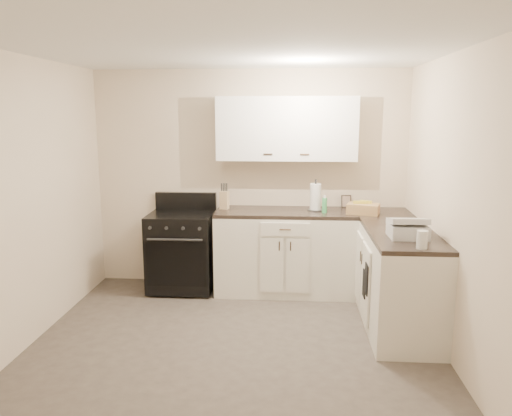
# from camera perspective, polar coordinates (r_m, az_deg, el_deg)

# --- Properties ---
(floor) EXTENTS (3.60, 3.60, 0.00)m
(floor) POSITION_cam_1_polar(r_m,az_deg,el_deg) (4.47, -2.64, -15.98)
(floor) COLOR #473F38
(floor) RESTS_ON ground
(ceiling) EXTENTS (3.60, 3.60, 0.00)m
(ceiling) POSITION_cam_1_polar(r_m,az_deg,el_deg) (4.02, -2.97, 17.78)
(ceiling) COLOR white
(ceiling) RESTS_ON wall_back
(wall_back) EXTENTS (3.60, 0.00, 3.60)m
(wall_back) POSITION_cam_1_polar(r_m,az_deg,el_deg) (5.83, -0.72, 3.30)
(wall_back) COLOR beige
(wall_back) RESTS_ON ground
(wall_right) EXTENTS (0.00, 3.60, 3.60)m
(wall_right) POSITION_cam_1_polar(r_m,az_deg,el_deg) (4.24, 22.12, -0.34)
(wall_right) COLOR beige
(wall_right) RESTS_ON ground
(wall_left) EXTENTS (0.00, 3.60, 3.60)m
(wall_left) POSITION_cam_1_polar(r_m,az_deg,el_deg) (4.63, -25.52, 0.27)
(wall_left) COLOR beige
(wall_left) RESTS_ON ground
(wall_front) EXTENTS (3.60, 0.00, 3.60)m
(wall_front) POSITION_cam_1_polar(r_m,az_deg,el_deg) (2.34, -8.02, -8.34)
(wall_front) COLOR beige
(wall_front) RESTS_ON ground
(base_cabinets_back) EXTENTS (1.55, 0.60, 0.90)m
(base_cabinets_back) POSITION_cam_1_polar(r_m,az_deg,el_deg) (5.68, 3.35, -5.17)
(base_cabinets_back) COLOR silver
(base_cabinets_back) RESTS_ON floor
(base_cabinets_right) EXTENTS (0.60, 1.90, 0.90)m
(base_cabinets_right) POSITION_cam_1_polar(r_m,az_deg,el_deg) (5.16, 15.38, -7.21)
(base_cabinets_right) COLOR silver
(base_cabinets_right) RESTS_ON floor
(countertop_back) EXTENTS (1.55, 0.60, 0.04)m
(countertop_back) POSITION_cam_1_polar(r_m,az_deg,el_deg) (5.57, 3.40, -0.52)
(countertop_back) COLOR black
(countertop_back) RESTS_ON base_cabinets_back
(countertop_right) EXTENTS (0.60, 1.90, 0.04)m
(countertop_right) POSITION_cam_1_polar(r_m,az_deg,el_deg) (5.04, 15.65, -2.12)
(countertop_right) COLOR black
(countertop_right) RESTS_ON base_cabinets_right
(upper_cabinets) EXTENTS (1.55, 0.30, 0.70)m
(upper_cabinets) POSITION_cam_1_polar(r_m,az_deg,el_deg) (5.61, 3.52, 9.04)
(upper_cabinets) COLOR white
(upper_cabinets) RESTS_ON wall_back
(stove) EXTENTS (0.72, 0.62, 0.87)m
(stove) POSITION_cam_1_polar(r_m,az_deg,el_deg) (5.78, -8.47, -4.88)
(stove) COLOR black
(stove) RESTS_ON floor
(knife_block) EXTENTS (0.11, 0.10, 0.20)m
(knife_block) POSITION_cam_1_polar(r_m,az_deg,el_deg) (5.65, -3.64, 0.91)
(knife_block) COLOR #D2B381
(knife_block) RESTS_ON countertop_back
(paper_towel) EXTENTS (0.15, 0.15, 0.30)m
(paper_towel) POSITION_cam_1_polar(r_m,az_deg,el_deg) (5.59, 6.81, 1.24)
(paper_towel) COLOR white
(paper_towel) RESTS_ON countertop_back
(soap_bottle) EXTENTS (0.06, 0.06, 0.16)m
(soap_bottle) POSITION_cam_1_polar(r_m,az_deg,el_deg) (5.48, 7.83, 0.30)
(soap_bottle) COLOR #42AD5E
(soap_bottle) RESTS_ON countertop_back
(picture_frame) EXTENTS (0.12, 0.06, 0.14)m
(picture_frame) POSITION_cam_1_polar(r_m,az_deg,el_deg) (5.84, 10.27, 0.77)
(picture_frame) COLOR black
(picture_frame) RESTS_ON countertop_back
(wicker_basket) EXTENTS (0.38, 0.31, 0.11)m
(wicker_basket) POSITION_cam_1_polar(r_m,az_deg,el_deg) (5.50, 12.16, -0.08)
(wicker_basket) COLOR tan
(wicker_basket) RESTS_ON countertop_right
(countertop_grill) EXTENTS (0.32, 0.30, 0.12)m
(countertop_grill) POSITION_cam_1_polar(r_m,az_deg,el_deg) (4.55, 16.94, -2.53)
(countertop_grill) COLOR silver
(countertop_grill) RESTS_ON countertop_right
(glass_jar) EXTENTS (0.11, 0.11, 0.15)m
(glass_jar) POSITION_cam_1_polar(r_m,az_deg,el_deg) (4.22, 18.46, -3.45)
(glass_jar) COLOR silver
(glass_jar) RESTS_ON countertop_right
(oven_mitt_near) EXTENTS (0.02, 0.16, 0.28)m
(oven_mitt_near) POSITION_cam_1_polar(r_m,az_deg,el_deg) (4.67, 12.57, -7.93)
(oven_mitt_near) COLOR black
(oven_mitt_near) RESTS_ON base_cabinets_right
(oven_mitt_far) EXTENTS (0.02, 0.15, 0.26)m
(oven_mitt_far) POSITION_cam_1_polar(r_m,az_deg,el_deg) (4.81, 12.31, -8.46)
(oven_mitt_far) COLOR black
(oven_mitt_far) RESTS_ON base_cabinets_right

